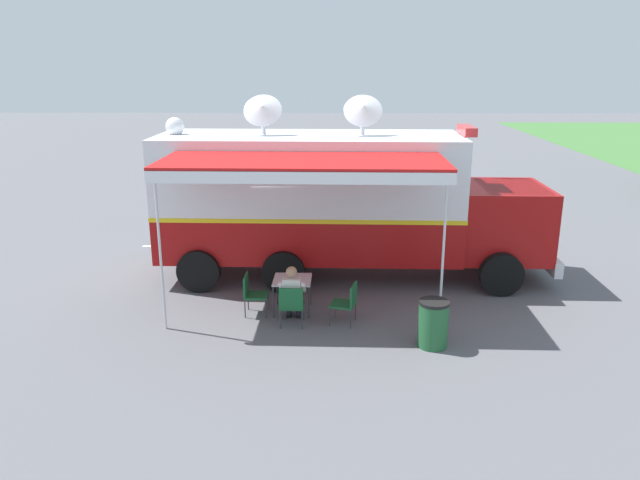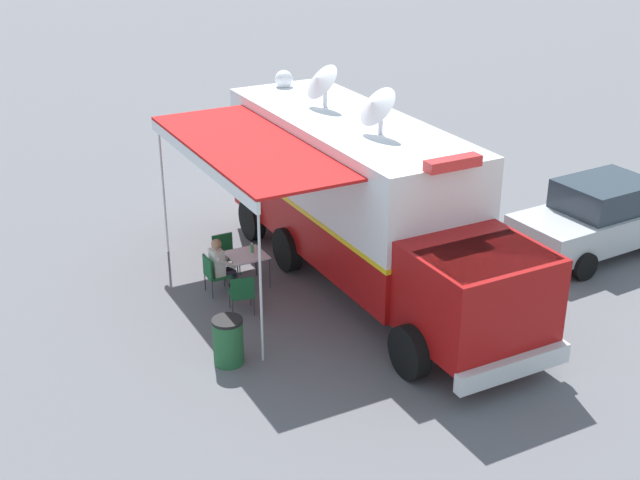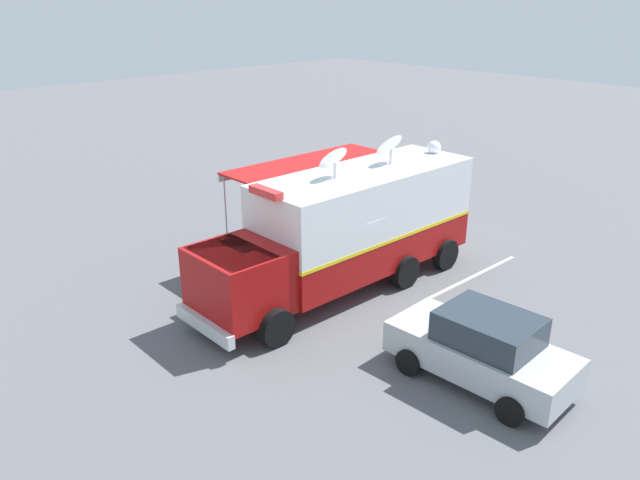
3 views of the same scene
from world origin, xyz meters
name	(u,v)px [view 2 (image 2 of 3)]	position (x,y,z in m)	size (l,w,h in m)	color
ground_plane	(347,267)	(0.00, 0.00, 0.00)	(100.00, 100.00, 0.00)	#5B5B60
lot_stripe	(372,212)	(-2.29, -2.56, 0.00)	(0.12, 4.80, 0.01)	silver
command_truck	(364,198)	(0.05, 0.75, 1.95)	(4.97, 9.54, 4.53)	#9E0F0F
folding_table	(247,257)	(2.36, -0.30, 0.67)	(0.82, 0.82, 0.73)	silver
water_bottle	(252,248)	(2.21, -0.33, 0.83)	(0.07, 0.07, 0.22)	#3F9959
folding_chair_at_table	(213,272)	(3.16, -0.27, 0.51)	(0.49, 0.49, 0.87)	#19562D
folding_chair_beside_table	(225,251)	(2.52, -1.15, 0.51)	(0.49, 0.49, 0.87)	#19562D
folding_chair_spare_by_truck	(242,292)	(3.00, 0.86, 0.51)	(0.59, 0.59, 0.87)	#19562D
seated_responder	(221,264)	(2.97, -0.26, 0.65)	(0.67, 0.56, 1.25)	silver
trash_bin	(228,341)	(3.99, 2.43, 0.46)	(0.57, 0.57, 0.91)	#235B33
car_behind_truck	(599,217)	(-5.59, 2.14, 0.88)	(4.25, 2.12, 1.76)	#B2B5BA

